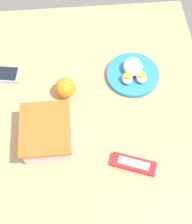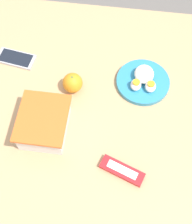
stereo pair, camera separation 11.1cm
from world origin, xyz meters
TOP-DOWN VIEW (x-y plane):
  - ground_plane at (0.00, 0.00)m, footprint 10.00×10.00m
  - table at (0.00, 0.00)m, footprint 1.10×0.95m
  - food_container at (-0.08, 0.13)m, footprint 0.20×0.17m
  - orange_fruit at (0.10, 0.06)m, footprint 0.08×0.08m
  - rice_plate at (0.16, -0.20)m, footprint 0.20×0.20m
  - candy_bar at (-0.20, -0.15)m, footprint 0.10×0.16m
  - cell_phone at (0.21, 0.31)m, footprint 0.10×0.16m

SIDE VIEW (x-z plane):
  - ground_plane at x=0.00m, z-range 0.00..0.00m
  - table at x=0.00m, z-range 0.27..0.99m
  - cell_phone at x=0.21m, z-range 0.72..0.73m
  - candy_bar at x=-0.20m, z-range 0.72..0.74m
  - rice_plate at x=0.16m, z-range 0.71..0.77m
  - orange_fruit at x=0.10m, z-range 0.72..0.80m
  - food_container at x=-0.08m, z-range 0.72..0.81m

